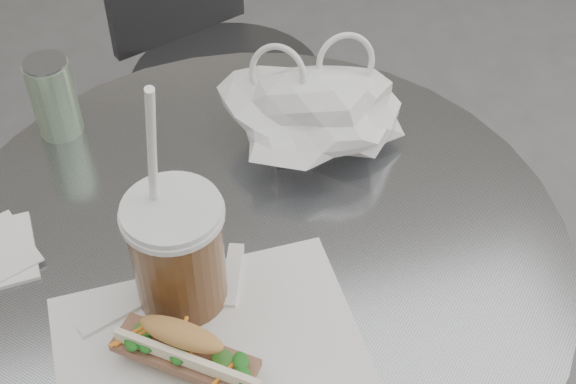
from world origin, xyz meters
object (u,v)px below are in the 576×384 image
object	(u,v)px
banh_mi	(184,350)
sunglasses	(303,112)
cafe_table	(259,366)
iced_coffee	(177,252)
chair_far	(220,119)
drink_can	(53,97)

from	to	relation	value
banh_mi	sunglasses	bearing A→B (deg)	94.65
cafe_table	banh_mi	xyz separation A→B (m)	(-0.11, -0.15, 0.31)
cafe_table	iced_coffee	xyz separation A→B (m)	(-0.09, -0.06, 0.35)
chair_far	iced_coffee	world-z (taller)	iced_coffee
banh_mi	drink_can	distance (m)	0.43
iced_coffee	sunglasses	world-z (taller)	iced_coffee
banh_mi	iced_coffee	world-z (taller)	iced_coffee
banh_mi	iced_coffee	distance (m)	0.10
chair_far	sunglasses	size ratio (longest dim) A/B	6.96
cafe_table	sunglasses	world-z (taller)	sunglasses
banh_mi	sunglasses	distance (m)	0.41
iced_coffee	cafe_table	bearing A→B (deg)	31.46
cafe_table	banh_mi	world-z (taller)	banh_mi
banh_mi	drink_can	world-z (taller)	drink_can
sunglasses	cafe_table	bearing A→B (deg)	-156.60
sunglasses	banh_mi	bearing A→B (deg)	-158.36
chair_far	iced_coffee	xyz separation A→B (m)	(-0.18, -0.76, 0.48)
sunglasses	drink_can	distance (m)	0.33
iced_coffee	drink_can	bearing A→B (deg)	108.52
cafe_table	iced_coffee	distance (m)	0.37
iced_coffee	banh_mi	bearing A→B (deg)	-98.79
cafe_table	drink_can	world-z (taller)	drink_can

